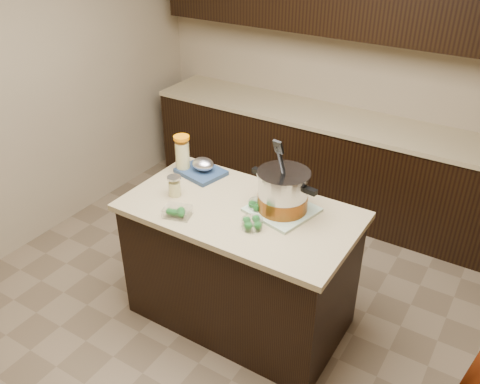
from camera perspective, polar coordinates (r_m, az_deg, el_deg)
The scene contains 12 objects.
ground_plane at distance 3.71m, azimuth 0.00°, elevation -13.67°, with size 4.00×4.00×0.00m, color brown.
room_shell at distance 2.79m, azimuth 0.00°, elevation 12.36°, with size 4.04×4.04×2.72m.
back_cabinets at distance 4.54m, azimuth 11.84°, elevation 8.71°, with size 3.60×0.63×2.33m.
island at distance 3.41m, azimuth 0.00°, elevation -8.23°, with size 1.46×0.81×0.90m.
dish_towel at distance 3.12m, azimuth 4.74°, elevation -2.01°, with size 0.36×0.36×0.02m, color #639469.
stock_pot at distance 3.06m, azimuth 4.84°, elevation -0.17°, with size 0.45×0.36×0.46m.
lemonade_pitcher at distance 3.53m, azimuth -6.48°, elevation 4.11°, with size 0.14×0.14×0.26m.
mason_jar at distance 3.27m, azimuth -7.36°, elevation 0.61°, with size 0.11×0.11×0.15m.
broccoli_tub_left at distance 3.12m, azimuth 2.09°, elevation -1.58°, with size 0.13×0.13×0.06m.
broccoli_tub_right at distance 2.95m, azimuth 1.38°, elevation -3.61°, with size 0.17×0.17×0.06m.
broccoli_tub_rect at distance 3.09m, azimuth -7.03°, elevation -2.25°, with size 0.19×0.16×0.06m.
blue_tray at distance 3.52m, azimuth -4.30°, elevation 2.60°, with size 0.35×0.30×0.12m.
Camera 1 is at (1.40, -2.25, 2.60)m, focal length 38.00 mm.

